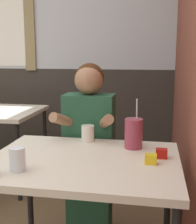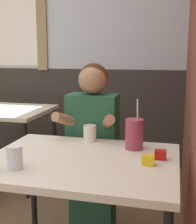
{
  "view_description": "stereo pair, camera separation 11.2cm",
  "coord_description": "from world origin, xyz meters",
  "px_view_note": "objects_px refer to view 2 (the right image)",
  "views": [
    {
      "loc": [
        1.2,
        -1.23,
        1.29
      ],
      "look_at": [
        0.9,
        0.45,
        0.96
      ],
      "focal_mm": 50.0,
      "sensor_mm": 36.0,
      "label": 1
    },
    {
      "loc": [
        1.31,
        -1.21,
        1.29
      ],
      "look_at": [
        0.9,
        0.45,
        0.96
      ],
      "focal_mm": 50.0,
      "sensor_mm": 36.0,
      "label": 2
    }
  ],
  "objects_px": {
    "main_table": "(82,171)",
    "person_seated": "(93,147)",
    "background_table": "(6,117)",
    "cocktail_pitcher": "(134,134)"
  },
  "relations": [
    {
      "from": "main_table",
      "to": "cocktail_pitcher",
      "type": "distance_m",
      "value": 0.38
    },
    {
      "from": "person_seated",
      "to": "cocktail_pitcher",
      "type": "distance_m",
      "value": 0.47
    },
    {
      "from": "background_table",
      "to": "person_seated",
      "type": "bearing_deg",
      "value": -32.58
    },
    {
      "from": "main_table",
      "to": "person_seated",
      "type": "xyz_separation_m",
      "value": [
        -0.08,
        0.52,
        -0.03
      ]
    },
    {
      "from": "main_table",
      "to": "cocktail_pitcher",
      "type": "xyz_separation_m",
      "value": [
        0.25,
        0.24,
        0.16
      ]
    },
    {
      "from": "person_seated",
      "to": "cocktail_pitcher",
      "type": "relative_size",
      "value": 4.15
    },
    {
      "from": "background_table",
      "to": "cocktail_pitcher",
      "type": "distance_m",
      "value": 1.72
    },
    {
      "from": "background_table",
      "to": "cocktail_pitcher",
      "type": "relative_size",
      "value": 2.85
    },
    {
      "from": "background_table",
      "to": "cocktail_pitcher",
      "type": "height_order",
      "value": "cocktail_pitcher"
    },
    {
      "from": "cocktail_pitcher",
      "to": "background_table",
      "type": "bearing_deg",
      "value": 145.22
    }
  ]
}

